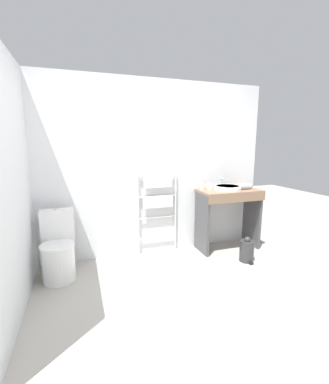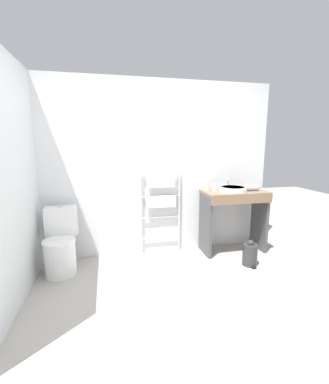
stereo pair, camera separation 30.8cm
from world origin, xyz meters
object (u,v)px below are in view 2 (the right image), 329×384
(towel_radiator, at_px, (161,197))
(trash_bin, at_px, (250,254))
(hair_dryer, at_px, (252,188))
(toilet, at_px, (61,247))
(cup_near_edge, at_px, (215,187))
(sink_basin, at_px, (233,189))
(cup_near_wall, at_px, (207,187))

(towel_radiator, bearing_deg, trash_bin, -32.60)
(trash_bin, bearing_deg, hair_dryer, 60.69)
(toilet, xyz_separation_m, hair_dryer, (2.55, 0.11, 0.60))
(towel_radiator, bearing_deg, hair_dryer, -9.52)
(toilet, bearing_deg, cup_near_edge, 6.22)
(cup_near_edge, xyz_separation_m, trash_bin, (0.27, -0.55, -0.78))
(towel_radiator, relative_size, sink_basin, 2.94)
(towel_radiator, relative_size, cup_near_wall, 12.15)
(cup_near_edge, bearing_deg, hair_dryer, -12.60)
(towel_radiator, bearing_deg, sink_basin, -10.05)
(toilet, distance_m, hair_dryer, 2.62)
(cup_near_edge, relative_size, trash_bin, 0.28)
(cup_near_edge, bearing_deg, toilet, -173.78)
(trash_bin, bearing_deg, cup_near_edge, 115.86)
(cup_near_wall, relative_size, trash_bin, 0.28)
(cup_near_edge, bearing_deg, trash_bin, -64.14)
(towel_radiator, height_order, hair_dryer, towel_radiator)
(toilet, relative_size, sink_basin, 1.98)
(sink_basin, distance_m, hair_dryer, 0.28)
(toilet, bearing_deg, cup_near_wall, 8.44)
(towel_radiator, xyz_separation_m, trash_bin, (1.02, -0.65, -0.65))
(towel_radiator, relative_size, trash_bin, 3.44)
(toilet, distance_m, cup_near_edge, 2.13)
(cup_near_wall, distance_m, cup_near_edge, 0.11)
(hair_dryer, bearing_deg, towel_radiator, 170.48)
(toilet, bearing_deg, towel_radiator, 13.92)
(cup_near_edge, height_order, hair_dryer, cup_near_edge)
(toilet, bearing_deg, sink_basin, 3.61)
(cup_near_wall, bearing_deg, towel_radiator, 177.43)
(towel_radiator, distance_m, hair_dryer, 1.29)
(towel_radiator, distance_m, cup_near_wall, 0.67)
(toilet, bearing_deg, hair_dryer, 2.39)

